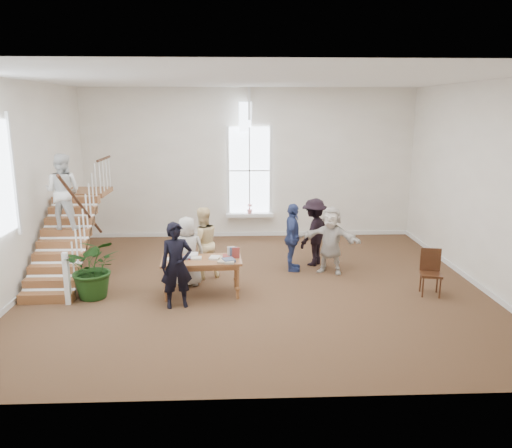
{
  "coord_description": "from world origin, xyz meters",
  "views": [
    {
      "loc": [
        -0.43,
        -10.65,
        3.93
      ],
      "look_at": [
        0.03,
        0.4,
        1.33
      ],
      "focal_mm": 35.0,
      "sensor_mm": 36.0,
      "label": 1
    }
  ],
  "objects_px": {
    "woman_cluster_a": "(292,237)",
    "woman_cluster_b": "(314,232)",
    "library_table": "(202,263)",
    "woman_cluster_c": "(331,240)",
    "police_officer": "(177,265)",
    "floor_plant": "(94,267)",
    "elderly_woman": "(188,252)",
    "side_chair": "(431,269)",
    "person_yellow": "(202,243)"
  },
  "relations": [
    {
      "from": "floor_plant",
      "to": "woman_cluster_c",
      "type": "bearing_deg",
      "value": 15.06
    },
    {
      "from": "floor_plant",
      "to": "side_chair",
      "type": "relative_size",
      "value": 1.34
    },
    {
      "from": "woman_cluster_b",
      "to": "side_chair",
      "type": "xyz_separation_m",
      "value": [
        2.19,
        -2.14,
        -0.31
      ]
    },
    {
      "from": "library_table",
      "to": "person_yellow",
      "type": "height_order",
      "value": "person_yellow"
    },
    {
      "from": "woman_cluster_a",
      "to": "woman_cluster_b",
      "type": "relative_size",
      "value": 0.98
    },
    {
      "from": "woman_cluster_a",
      "to": "floor_plant",
      "type": "relative_size",
      "value": 1.26
    },
    {
      "from": "elderly_woman",
      "to": "person_yellow",
      "type": "height_order",
      "value": "person_yellow"
    },
    {
      "from": "library_table",
      "to": "person_yellow",
      "type": "bearing_deg",
      "value": 90.04
    },
    {
      "from": "elderly_woman",
      "to": "side_chair",
      "type": "distance_m",
      "value": 5.3
    },
    {
      "from": "library_table",
      "to": "woman_cluster_b",
      "type": "distance_m",
      "value": 3.36
    },
    {
      "from": "elderly_woman",
      "to": "woman_cluster_a",
      "type": "distance_m",
      "value": 2.63
    },
    {
      "from": "person_yellow",
      "to": "side_chair",
      "type": "bearing_deg",
      "value": 143.48
    },
    {
      "from": "woman_cluster_b",
      "to": "woman_cluster_c",
      "type": "bearing_deg",
      "value": 61.99
    },
    {
      "from": "person_yellow",
      "to": "woman_cluster_b",
      "type": "bearing_deg",
      "value": 175.59
    },
    {
      "from": "library_table",
      "to": "woman_cluster_b",
      "type": "relative_size",
      "value": 1.01
    },
    {
      "from": "library_table",
      "to": "person_yellow",
      "type": "distance_m",
      "value": 1.11
    },
    {
      "from": "police_officer",
      "to": "elderly_woman",
      "type": "height_order",
      "value": "police_officer"
    },
    {
      "from": "woman_cluster_a",
      "to": "side_chair",
      "type": "bearing_deg",
      "value": -113.19
    },
    {
      "from": "side_chair",
      "to": "elderly_woman",
      "type": "bearing_deg",
      "value": -176.02
    },
    {
      "from": "library_table",
      "to": "floor_plant",
      "type": "bearing_deg",
      "value": 178.62
    },
    {
      "from": "woman_cluster_a",
      "to": "floor_plant",
      "type": "height_order",
      "value": "woman_cluster_a"
    },
    {
      "from": "elderly_woman",
      "to": "woman_cluster_b",
      "type": "xyz_separation_m",
      "value": [
        3.06,
        1.39,
        0.07
      ]
    },
    {
      "from": "woman_cluster_b",
      "to": "side_chair",
      "type": "height_order",
      "value": "woman_cluster_b"
    },
    {
      "from": "woman_cluster_b",
      "to": "floor_plant",
      "type": "distance_m",
      "value": 5.36
    },
    {
      "from": "police_officer",
      "to": "person_yellow",
      "type": "distance_m",
      "value": 1.8
    },
    {
      "from": "police_officer",
      "to": "elderly_woman",
      "type": "distance_m",
      "value": 1.26
    },
    {
      "from": "elderly_woman",
      "to": "library_table",
      "type": "bearing_deg",
      "value": 106.44
    },
    {
      "from": "person_yellow",
      "to": "side_chair",
      "type": "xyz_separation_m",
      "value": [
        4.94,
        -1.25,
        -0.3
      ]
    },
    {
      "from": "police_officer",
      "to": "floor_plant",
      "type": "height_order",
      "value": "police_officer"
    },
    {
      "from": "elderly_woman",
      "to": "woman_cluster_b",
      "type": "relative_size",
      "value": 0.92
    },
    {
      "from": "woman_cluster_b",
      "to": "floor_plant",
      "type": "bearing_deg",
      "value": -30.16
    },
    {
      "from": "library_table",
      "to": "police_officer",
      "type": "xyz_separation_m",
      "value": [
        -0.46,
        -0.65,
        0.17
      ]
    },
    {
      "from": "woman_cluster_a",
      "to": "library_table",
      "type": "bearing_deg",
      "value": 134.43
    },
    {
      "from": "library_table",
      "to": "woman_cluster_c",
      "type": "relative_size",
      "value": 1.06
    },
    {
      "from": "library_table",
      "to": "woman_cluster_c",
      "type": "distance_m",
      "value": 3.29
    },
    {
      "from": "police_officer",
      "to": "floor_plant",
      "type": "distance_m",
      "value": 1.89
    },
    {
      "from": "library_table",
      "to": "elderly_woman",
      "type": "relative_size",
      "value": 1.1
    },
    {
      "from": "side_chair",
      "to": "floor_plant",
      "type": "bearing_deg",
      "value": -168.54
    },
    {
      "from": "elderly_woman",
      "to": "floor_plant",
      "type": "distance_m",
      "value": 2.01
    },
    {
      "from": "police_officer",
      "to": "side_chair",
      "type": "bearing_deg",
      "value": -8.24
    },
    {
      "from": "police_officer",
      "to": "woman_cluster_a",
      "type": "relative_size",
      "value": 1.04
    },
    {
      "from": "woman_cluster_a",
      "to": "police_officer",
      "type": "bearing_deg",
      "value": 138.68
    },
    {
      "from": "person_yellow",
      "to": "library_table",
      "type": "bearing_deg",
      "value": 70.78
    },
    {
      "from": "library_table",
      "to": "elderly_woman",
      "type": "height_order",
      "value": "elderly_woman"
    },
    {
      "from": "library_table",
      "to": "floor_plant",
      "type": "relative_size",
      "value": 1.3
    },
    {
      "from": "floor_plant",
      "to": "side_chair",
      "type": "bearing_deg",
      "value": -0.64
    },
    {
      "from": "side_chair",
      "to": "woman_cluster_a",
      "type": "bearing_deg",
      "value": 160.83
    },
    {
      "from": "woman_cluster_b",
      "to": "side_chair",
      "type": "bearing_deg",
      "value": 82.8
    },
    {
      "from": "woman_cluster_c",
      "to": "woman_cluster_a",
      "type": "bearing_deg",
      "value": -167.34
    },
    {
      "from": "woman_cluster_b",
      "to": "side_chair",
      "type": "distance_m",
      "value": 3.07
    }
  ]
}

